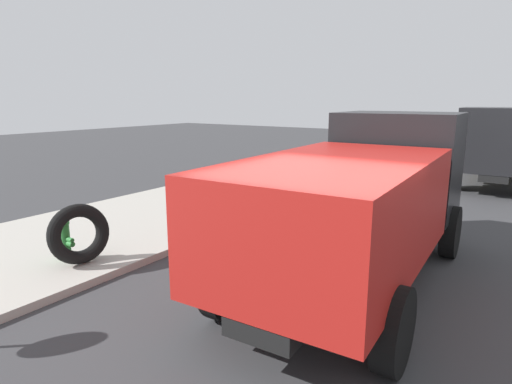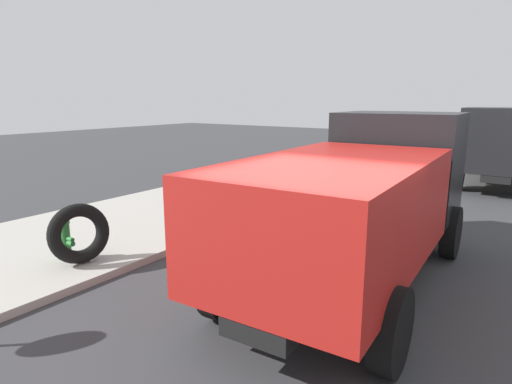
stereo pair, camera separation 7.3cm
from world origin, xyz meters
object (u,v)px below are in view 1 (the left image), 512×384
Objects in this scene: loose_tire at (79,234)px; dump_truck_red at (363,194)px; fire_hydrant at (65,237)px; dump_truck_yellow at (501,143)px.

dump_truck_red reaches higher than loose_tire.
fire_hydrant is at bearing 118.31° from dump_truck_red.
fire_hydrant is 0.12× the size of dump_truck_yellow.
dump_truck_red is (2.71, -4.61, 0.86)m from loose_tire.
loose_tire is at bearing -87.64° from fire_hydrant.
fire_hydrant is 0.74× the size of loose_tire.
loose_tire is at bearing 158.59° from dump_truck_yellow.
loose_tire is 15.76m from dump_truck_yellow.
fire_hydrant is at bearing 92.36° from loose_tire.
dump_truck_red is 12.00m from dump_truck_yellow.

